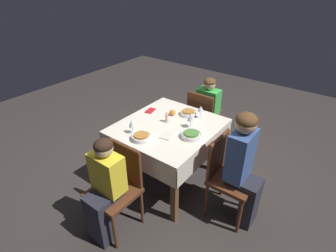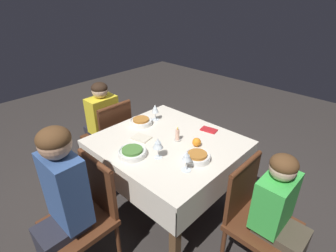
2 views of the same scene
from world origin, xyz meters
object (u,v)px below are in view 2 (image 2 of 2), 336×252
object	(u,v)px
person_child_green	(281,221)
person_child_yellow	(101,123)
wine_glass_north	(158,144)
napkin_spare_side	(141,138)
napkin_red_folded	(209,130)
dining_table	(168,151)
wine_glass_east	(155,109)
orange_fruit	(197,142)
person_adult_denim	(61,204)
candle_centerpiece	(177,136)
chair_west	(255,215)
wine_glass_west	(187,157)
chair_north	(86,212)
bowl_north	(132,152)
bowl_west	(197,157)
chair_east	(110,135)
bowl_east	(141,121)

from	to	relation	value
person_child_green	person_child_yellow	bearing A→B (deg)	90.83
wine_glass_north	napkin_spare_side	distance (m)	0.34
napkin_red_folded	dining_table	bearing A→B (deg)	69.75
dining_table	wine_glass_north	distance (m)	0.33
wine_glass_east	orange_fruit	distance (m)	0.59
wine_glass_east	person_adult_denim	bearing A→B (deg)	105.16
person_child_green	wine_glass_north	xyz separation A→B (m)	(0.87, 0.23, 0.31)
person_child_yellow	candle_centerpiece	distance (m)	1.06
chair_west	wine_glass_west	distance (m)	0.62
dining_table	wine_glass_west	size ratio (longest dim) A/B	7.20
chair_north	person_child_green	bearing A→B (deg)	37.08
chair_west	napkin_red_folded	bearing A→B (deg)	61.09
bowl_north	napkin_red_folded	xyz separation A→B (m)	(-0.19, -0.72, -0.02)
bowl_west	napkin_spare_side	xyz separation A→B (m)	(0.53, 0.08, -0.02)
chair_west	wine_glass_east	xyz separation A→B (m)	(1.18, -0.20, 0.37)
wine_glass_east	chair_east	bearing A→B (deg)	26.07
orange_fruit	wine_glass_west	bearing A→B (deg)	115.43
person_adult_denim	bowl_east	world-z (taller)	person_adult_denim
bowl_west	person_child_yellow	bearing A→B (deg)	-0.97
dining_table	person_adult_denim	world-z (taller)	person_adult_denim
orange_fruit	napkin_spare_side	world-z (taller)	orange_fruit
chair_north	wine_glass_west	distance (m)	0.80
person_adult_denim	wine_glass_east	xyz separation A→B (m)	(0.31, -1.13, 0.19)
dining_table	wine_glass_west	distance (m)	0.46
chair_north	bowl_north	world-z (taller)	chair_north
dining_table	chair_east	bearing A→B (deg)	1.42
person_adult_denim	candle_centerpiece	xyz separation A→B (m)	(-0.10, -0.99, 0.12)
dining_table	wine_glass_east	distance (m)	0.46
napkin_red_folded	bowl_east	bearing A→B (deg)	31.93
person_child_yellow	wine_glass_north	size ratio (longest dim) A/B	6.23
bowl_east	orange_fruit	world-z (taller)	orange_fruit
orange_fruit	napkin_red_folded	size ratio (longest dim) A/B	0.46
orange_fruit	bowl_east	bearing A→B (deg)	4.92
wine_glass_north	bowl_west	bearing A→B (deg)	-142.13
dining_table	orange_fruit	world-z (taller)	orange_fruit
dining_table	person_adult_denim	size ratio (longest dim) A/B	0.92
bowl_north	wine_glass_east	bearing A→B (deg)	-60.40
candle_centerpiece	wine_glass_west	bearing A→B (deg)	140.48
person_child_yellow	wine_glass_north	bearing A→B (deg)	79.59
person_child_green	wine_glass_west	bearing A→B (deg)	108.00
dining_table	person_child_green	xyz separation A→B (m)	(-0.98, -0.01, -0.09)
chair_north	bowl_north	xyz separation A→B (m)	(0.00, -0.44, 0.28)
bowl_north	wine_glass_west	world-z (taller)	wine_glass_west
chair_west	chair_east	size ratio (longest dim) A/B	1.00
bowl_north	orange_fruit	size ratio (longest dim) A/B	3.06
chair_north	napkin_red_folded	xyz separation A→B (m)	(-0.19, -1.16, 0.26)
bowl_north	bowl_east	bearing A→B (deg)	-48.72
person_adult_denim	bowl_east	bearing A→B (deg)	109.09
person_child_green	orange_fruit	size ratio (longest dim) A/B	14.68
person_child_green	wine_glass_west	size ratio (longest dim) A/B	6.74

